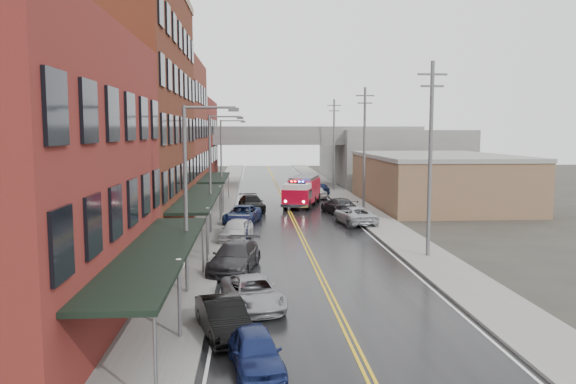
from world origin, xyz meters
TOP-DOWN VIEW (x-y plane):
  - ground at (0.00, 0.00)m, footprint 220.00×220.00m
  - road at (0.00, 30.00)m, footprint 11.00×160.00m
  - sidewalk_left at (-7.30, 30.00)m, footprint 3.00×160.00m
  - sidewalk_right at (7.30, 30.00)m, footprint 3.00×160.00m
  - curb_left at (-5.65, 30.00)m, footprint 0.30×160.00m
  - curb_right at (5.65, 30.00)m, footprint 0.30×160.00m
  - brick_building_a at (-13.30, 4.00)m, footprint 9.00×18.00m
  - brick_building_b at (-13.30, 23.00)m, footprint 9.00×20.00m
  - brick_building_c at (-13.30, 40.50)m, footprint 9.00×15.00m
  - brick_building_far at (-13.30, 58.00)m, footprint 9.00×20.00m
  - tan_building at (16.00, 40.00)m, footprint 14.00×22.00m
  - right_far_block at (18.00, 70.00)m, footprint 18.00×30.00m
  - awning_0 at (-7.49, 4.00)m, footprint 2.60×16.00m
  - awning_1 at (-7.49, 23.00)m, footprint 2.60×18.00m
  - awning_2 at (-7.49, 40.50)m, footprint 2.60×13.00m
  - globe_lamp_0 at (-6.40, 2.00)m, footprint 0.44×0.44m
  - globe_lamp_1 at (-6.40, 16.00)m, footprint 0.44×0.44m
  - globe_lamp_2 at (-6.40, 30.00)m, footprint 0.44×0.44m
  - street_lamp_0 at (-6.55, 8.00)m, footprint 2.64×0.22m
  - street_lamp_1 at (-6.55, 24.00)m, footprint 2.64×0.22m
  - street_lamp_2 at (-6.55, 40.00)m, footprint 2.64×0.22m
  - utility_pole_0 at (7.20, 15.00)m, footprint 1.80×0.24m
  - utility_pole_1 at (7.20, 35.00)m, footprint 1.80×0.24m
  - utility_pole_2 at (7.20, 55.00)m, footprint 1.80×0.24m
  - overpass at (0.00, 62.00)m, footprint 40.00×10.00m
  - fire_truck at (1.60, 39.56)m, footprint 5.03×8.78m
  - parked_car_left_0 at (-3.60, -0.90)m, footprint 2.12×4.07m
  - parked_car_left_1 at (-4.80, 2.36)m, footprint 2.59×4.55m
  - parked_car_left_2 at (-3.66, 5.80)m, footprint 3.23×5.15m
  - parked_car_left_3 at (-4.65, 12.44)m, footprint 3.29×5.84m
  - parked_car_left_4 at (-4.80, 21.20)m, footprint 2.78×4.94m
  - parked_car_left_5 at (-4.67, 22.80)m, footprint 1.82×4.67m
  - parked_car_left_6 at (-4.48, 28.80)m, footprint 3.60×5.86m
  - parked_car_left_7 at (-3.68, 36.36)m, footprint 2.97×5.55m
  - parked_car_right_0 at (5.00, 27.77)m, footprint 3.31×5.82m
  - parked_car_right_1 at (4.63, 34.20)m, footprint 3.23×5.55m
  - parked_car_right_2 at (3.60, 46.20)m, footprint 3.03×4.73m
  - parked_car_right_3 at (4.34, 49.80)m, footprint 2.81×4.53m

SIDE VIEW (x-z plane):
  - ground at x=0.00m, z-range 0.00..0.00m
  - road at x=0.00m, z-range 0.00..0.02m
  - sidewalk_left at x=-7.30m, z-range 0.00..0.15m
  - sidewalk_right at x=7.30m, z-range 0.00..0.15m
  - curb_left at x=-5.65m, z-range 0.00..0.15m
  - curb_right at x=5.65m, z-range 0.00..0.15m
  - parked_car_left_0 at x=-3.60m, z-range 0.00..1.32m
  - parked_car_left_2 at x=-3.66m, z-range 0.00..1.33m
  - parked_car_right_3 at x=4.34m, z-range 0.00..1.41m
  - parked_car_left_1 at x=-4.80m, z-range 0.00..1.42m
  - parked_car_right_2 at x=3.60m, z-range 0.00..1.50m
  - parked_car_right_1 at x=4.63m, z-range 0.00..1.51m
  - parked_car_left_5 at x=-4.67m, z-range 0.00..1.51m
  - parked_car_left_6 at x=-4.48m, z-range 0.00..1.51m
  - parked_car_left_7 at x=-3.68m, z-range 0.00..1.53m
  - parked_car_right_0 at x=5.00m, z-range 0.00..1.53m
  - parked_car_left_4 at x=-4.80m, z-range 0.00..1.59m
  - parked_car_left_3 at x=-4.65m, z-range 0.00..1.60m
  - fire_truck at x=1.60m, z-range 0.13..3.18m
  - globe_lamp_0 at x=-6.40m, z-range 0.75..3.87m
  - globe_lamp_1 at x=-6.40m, z-range 0.75..3.87m
  - globe_lamp_2 at x=-6.40m, z-range 0.75..3.87m
  - tan_building at x=16.00m, z-range 0.00..5.00m
  - awning_2 at x=-7.49m, z-range 1.44..4.53m
  - awning_0 at x=-7.49m, z-range 1.44..4.53m
  - awning_1 at x=-7.49m, z-range 1.44..4.53m
  - right_far_block at x=18.00m, z-range 0.00..8.00m
  - street_lamp_0 at x=-6.55m, z-range 0.69..9.69m
  - street_lamp_1 at x=-6.55m, z-range 0.69..9.69m
  - street_lamp_2 at x=-6.55m, z-range 0.69..9.69m
  - overpass at x=0.00m, z-range 2.24..9.74m
  - brick_building_a at x=-13.30m, z-range 0.00..12.00m
  - brick_building_far at x=-13.30m, z-range 0.00..12.00m
  - utility_pole_0 at x=7.20m, z-range 0.31..12.31m
  - utility_pole_1 at x=7.20m, z-range 0.31..12.31m
  - utility_pole_2 at x=7.20m, z-range 0.31..12.31m
  - brick_building_c at x=-13.30m, z-range 0.00..15.00m
  - brick_building_b at x=-13.30m, z-range 0.00..18.00m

